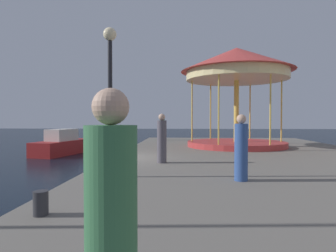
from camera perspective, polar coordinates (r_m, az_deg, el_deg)
ground_plane at (r=12.21m, az=-11.10°, el=-9.89°), size 120.00×120.00×0.00m
quay_dock at (r=12.18m, az=18.20°, el=-8.05°), size 12.18×25.95×0.80m
motorboat_red at (r=20.82m, az=-20.07°, el=-3.51°), size 2.67×5.16×1.71m
carousel at (r=17.18m, az=13.43°, el=10.19°), size 6.38×6.38×5.67m
lamp_post_mid_promenade at (r=8.06m, az=-11.41°, el=10.02°), size 0.36×0.36×4.05m
bollard_south at (r=5.30m, az=-23.90°, el=-13.80°), size 0.24×0.24×0.40m
bollard_north at (r=10.26m, az=-11.62°, el=-6.38°), size 0.24×0.24×0.40m
person_far_corner at (r=2.02m, az=-11.18°, el=-20.21°), size 0.34×0.34×1.77m
person_by_the_water at (r=10.39m, az=-1.23°, el=-2.75°), size 0.34×0.34×1.78m
person_mid_promenade at (r=7.61m, az=14.29°, el=-4.57°), size 0.34×0.34×1.70m
person_near_carousel at (r=21.71m, az=-1.14°, el=-0.52°), size 0.34×0.34×1.85m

